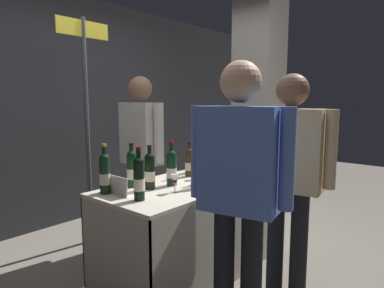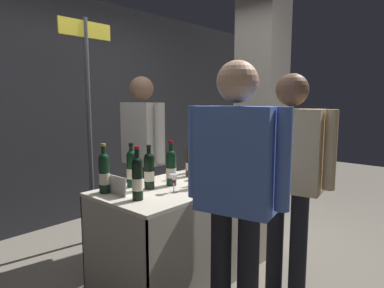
% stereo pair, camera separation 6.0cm
% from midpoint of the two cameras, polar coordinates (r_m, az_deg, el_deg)
% --- Properties ---
extents(ground_plane, '(12.00, 12.00, 0.00)m').
position_cam_midpoint_polar(ground_plane, '(3.00, -0.61, -20.87)').
color(ground_plane, gray).
extents(back_partition, '(6.73, 0.12, 2.60)m').
position_cam_midpoint_polar(back_partition, '(4.17, -21.19, 5.32)').
color(back_partition, '#2D2D33').
rests_on(back_partition, ground_plane).
extents(concrete_pillar, '(0.49, 0.49, 3.54)m').
position_cam_midpoint_polar(concrete_pillar, '(4.26, 10.90, 12.07)').
color(concrete_pillar, gray).
rests_on(concrete_pillar, ground_plane).
extents(tasting_table, '(1.56, 0.71, 0.78)m').
position_cam_midpoint_polar(tasting_table, '(2.78, -0.63, -11.18)').
color(tasting_table, beige).
rests_on(tasting_table, ground_plane).
extents(featured_wine_bottle, '(0.08, 0.08, 0.34)m').
position_cam_midpoint_polar(featured_wine_bottle, '(2.56, -4.15, -3.91)').
color(featured_wine_bottle, black).
rests_on(featured_wine_bottle, tasting_table).
extents(display_bottle_0, '(0.07, 0.07, 0.29)m').
position_cam_midpoint_polar(display_bottle_0, '(2.86, -1.08, -3.05)').
color(display_bottle_0, '#38230F').
rests_on(display_bottle_0, tasting_table).
extents(display_bottle_1, '(0.07, 0.07, 0.34)m').
position_cam_midpoint_polar(display_bottle_1, '(3.03, -0.06, -2.08)').
color(display_bottle_1, black).
rests_on(display_bottle_1, tasting_table).
extents(display_bottle_2, '(0.07, 0.07, 0.35)m').
position_cam_midpoint_polar(display_bottle_2, '(2.42, -15.25, -4.73)').
color(display_bottle_2, black).
rests_on(display_bottle_2, tasting_table).
extents(display_bottle_3, '(0.08, 0.08, 0.31)m').
position_cam_midpoint_polar(display_bottle_3, '(2.53, 1.61, -4.30)').
color(display_bottle_3, black).
rests_on(display_bottle_3, tasting_table).
extents(display_bottle_4, '(0.08, 0.08, 0.32)m').
position_cam_midpoint_polar(display_bottle_4, '(2.47, -7.86, -4.46)').
color(display_bottle_4, black).
rests_on(display_bottle_4, tasting_table).
extents(display_bottle_5, '(0.07, 0.07, 0.35)m').
position_cam_midpoint_polar(display_bottle_5, '(2.21, -9.74, -5.67)').
color(display_bottle_5, black).
rests_on(display_bottle_5, tasting_table).
extents(display_bottle_6, '(0.07, 0.07, 0.31)m').
position_cam_midpoint_polar(display_bottle_6, '(3.27, 4.77, -1.64)').
color(display_bottle_6, '#38230F').
rests_on(display_bottle_6, tasting_table).
extents(display_bottle_7, '(0.07, 0.07, 0.33)m').
position_cam_midpoint_polar(display_bottle_7, '(2.55, -10.84, -4.05)').
color(display_bottle_7, black).
rests_on(display_bottle_7, tasting_table).
extents(display_bottle_8, '(0.07, 0.07, 0.31)m').
position_cam_midpoint_polar(display_bottle_8, '(2.67, 2.71, -3.75)').
color(display_bottle_8, '#38230F').
rests_on(display_bottle_8, tasting_table).
extents(wine_glass_near_vendor, '(0.08, 0.08, 0.15)m').
position_cam_midpoint_polar(wine_glass_near_vendor, '(3.18, 1.24, -2.30)').
color(wine_glass_near_vendor, silver).
rests_on(wine_glass_near_vendor, tasting_table).
extents(wine_glass_mid, '(0.06, 0.06, 0.13)m').
position_cam_midpoint_polar(wine_glass_mid, '(2.38, -3.66, -6.03)').
color(wine_glass_mid, silver).
rests_on(wine_glass_mid, tasting_table).
extents(flower_vase, '(0.12, 0.11, 0.37)m').
position_cam_midpoint_polar(flower_vase, '(2.89, 2.86, -3.47)').
color(flower_vase, slate).
rests_on(flower_vase, tasting_table).
extents(brochure_stand, '(0.02, 0.18, 0.13)m').
position_cam_midpoint_polar(brochure_stand, '(2.36, -13.02, -6.98)').
color(brochure_stand, silver).
rests_on(brochure_stand, tasting_table).
extents(vendor_presenter, '(0.23, 0.58, 1.64)m').
position_cam_midpoint_polar(vendor_presenter, '(3.22, -9.12, -0.47)').
color(vendor_presenter, black).
rests_on(vendor_presenter, ground_plane).
extents(taster_foreground_right, '(0.27, 0.60, 1.60)m').
position_cam_midpoint_polar(taster_foreground_right, '(2.43, 15.56, -3.82)').
color(taster_foreground_right, black).
rests_on(taster_foreground_right, ground_plane).
extents(taster_foreground_left, '(0.29, 0.58, 1.63)m').
position_cam_midpoint_polar(taster_foreground_left, '(1.87, 7.05, -6.35)').
color(taster_foreground_left, black).
rests_on(taster_foreground_left, ground_plane).
extents(booth_signpost, '(0.54, 0.04, 2.19)m').
position_cam_midpoint_polar(booth_signpost, '(3.42, -17.94, 5.57)').
color(booth_signpost, '#47474C').
rests_on(booth_signpost, ground_plane).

